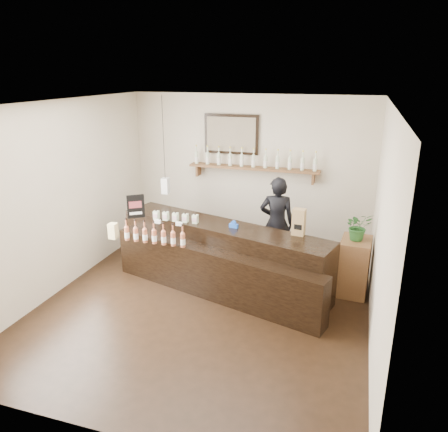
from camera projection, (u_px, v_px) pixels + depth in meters
ground at (205, 303)px, 6.28m from camera, size 5.00×5.00×0.00m
room_shell at (203, 189)px, 5.74m from camera, size 5.00×5.00×5.00m
back_wall_decor at (240, 153)px, 7.91m from camera, size 2.66×0.96×1.69m
counter at (219, 259)px, 6.64m from camera, size 3.50×1.86×1.13m
promo_sign at (136, 206)px, 6.84m from camera, size 0.24×0.17×0.38m
paper_bag at (299, 222)px, 6.14m from camera, size 0.19×0.15×0.38m
tape_dispenser at (234, 225)px, 6.46m from camera, size 0.14×0.07×0.11m
side_cabinet at (354, 266)px, 6.48m from camera, size 0.47×0.61×0.85m
potted_plant at (358, 226)px, 6.28m from camera, size 0.48×0.46×0.41m
shopkeeper at (277, 217)px, 7.20m from camera, size 0.70×0.51×1.77m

